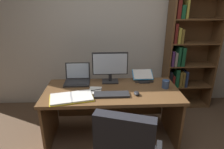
# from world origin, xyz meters

# --- Properties ---
(wall_back) EXTENTS (5.27, 0.12, 2.53)m
(wall_back) POSITION_xyz_m (0.00, 1.98, 1.26)
(wall_back) COLOR beige
(wall_back) RESTS_ON ground
(desk) EXTENTS (1.70, 0.76, 0.73)m
(desk) POSITION_xyz_m (-0.12, 0.94, 0.54)
(desk) COLOR brown
(desk) RESTS_ON ground
(bookshelf) EXTENTS (0.81, 0.33, 2.29)m
(bookshelf) POSITION_xyz_m (1.15, 1.74, 1.12)
(bookshelf) COLOR brown
(bookshelf) RESTS_ON ground
(monitor) EXTENTS (0.48, 0.16, 0.42)m
(monitor) POSITION_xyz_m (-0.13, 1.12, 0.95)
(monitor) COLOR #232326
(monitor) RESTS_ON desk
(laptop) EXTENTS (0.34, 0.30, 0.25)m
(laptop) POSITION_xyz_m (-0.58, 1.12, 0.79)
(laptop) COLOR #232326
(laptop) RESTS_ON desk
(keyboard) EXTENTS (0.42, 0.15, 0.02)m
(keyboard) POSITION_xyz_m (-0.13, 0.71, 0.75)
(keyboard) COLOR #232326
(keyboard) RESTS_ON desk
(computer_mouse) EXTENTS (0.06, 0.10, 0.04)m
(computer_mouse) POSITION_xyz_m (0.17, 0.71, 0.75)
(computer_mouse) COLOR #232326
(computer_mouse) RESTS_ON desk
(reading_stand_with_book) EXTENTS (0.28, 0.25, 0.12)m
(reading_stand_with_book) POSITION_xyz_m (0.33, 1.17, 0.80)
(reading_stand_with_book) COLOR #232326
(reading_stand_with_book) RESTS_ON desk
(open_binder) EXTENTS (0.54, 0.39, 0.02)m
(open_binder) POSITION_xyz_m (-0.60, 0.66, 0.74)
(open_binder) COLOR yellow
(open_binder) RESTS_ON desk
(notepad) EXTENTS (0.17, 0.22, 0.01)m
(notepad) POSITION_xyz_m (-0.33, 0.85, 0.74)
(notepad) COLOR silver
(notepad) RESTS_ON desk
(pen) EXTENTS (0.14, 0.05, 0.01)m
(pen) POSITION_xyz_m (-0.31, 0.85, 0.75)
(pen) COLOR black
(pen) RESTS_ON notepad
(coffee_mug) EXTENTS (0.09, 0.09, 0.11)m
(coffee_mug) POSITION_xyz_m (0.57, 0.89, 0.79)
(coffee_mug) COLOR #334C7A
(coffee_mug) RESTS_ON desk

